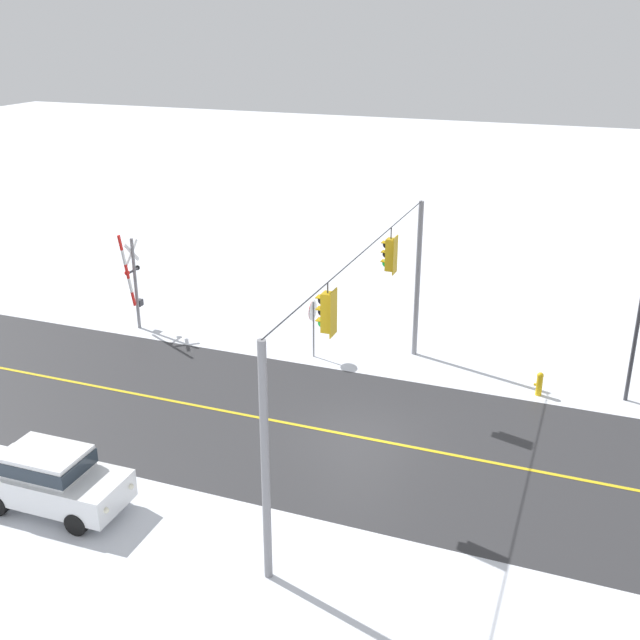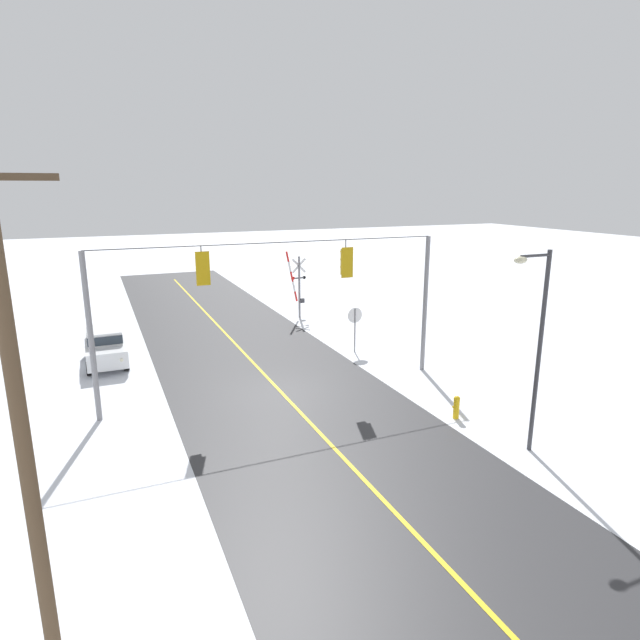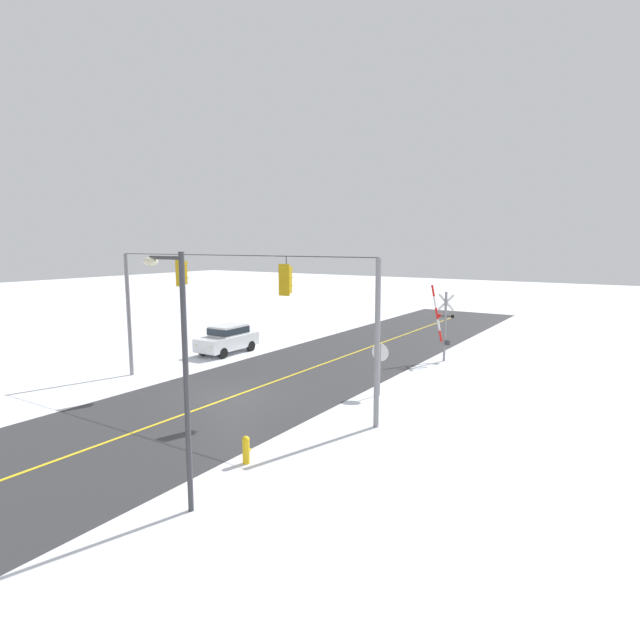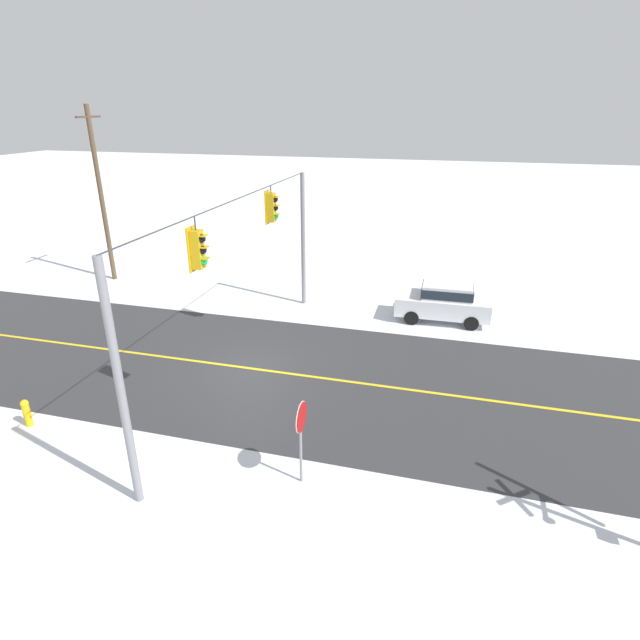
{
  "view_description": "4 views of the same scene",
  "coord_description": "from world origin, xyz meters",
  "px_view_note": "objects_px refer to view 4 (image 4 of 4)",
  "views": [
    {
      "loc": [
        20.51,
        6.51,
        12.61
      ],
      "look_at": [
        -1.59,
        -1.96,
        3.18
      ],
      "focal_mm": 43.07,
      "sensor_mm": 36.0,
      "label": 1
    },
    {
      "loc": [
        6.61,
        19.63,
        8.29
      ],
      "look_at": [
        -2.6,
        -1.85,
        2.4
      ],
      "focal_mm": 29.64,
      "sensor_mm": 36.0,
      "label": 2
    },
    {
      "loc": [
        -15.15,
        16.4,
        6.68
      ],
      "look_at": [
        -2.95,
        -2.47,
        3.35
      ],
      "focal_mm": 28.9,
      "sensor_mm": 36.0,
      "label": 3
    },
    {
      "loc": [
        -15.34,
        -6.88,
        8.96
      ],
      "look_at": [
        -1.16,
        -3.03,
        2.75
      ],
      "focal_mm": 28.59,
      "sensor_mm": 36.0,
      "label": 4
    }
  ],
  "objects_px": {
    "utility_pole": "(101,194)",
    "fire_hydrant": "(27,412)",
    "stop_sign": "(301,425)",
    "parked_car_white": "(444,300)"
  },
  "relations": [
    {
      "from": "stop_sign",
      "to": "parked_car_white",
      "type": "distance_m",
      "value": 12.26
    },
    {
      "from": "fire_hydrant",
      "to": "utility_pole",
      "type": "xyz_separation_m",
      "value": [
        12.95,
        6.29,
        4.18
      ]
    },
    {
      "from": "utility_pole",
      "to": "fire_hydrant",
      "type": "bearing_deg",
      "value": -154.11
    },
    {
      "from": "parked_car_white",
      "to": "fire_hydrant",
      "type": "distance_m",
      "value": 16.52
    },
    {
      "from": "parked_car_white",
      "to": "utility_pole",
      "type": "height_order",
      "value": "utility_pole"
    },
    {
      "from": "fire_hydrant",
      "to": "utility_pole",
      "type": "relative_size",
      "value": 0.1
    },
    {
      "from": "fire_hydrant",
      "to": "utility_pole",
      "type": "height_order",
      "value": "utility_pole"
    },
    {
      "from": "stop_sign",
      "to": "parked_car_white",
      "type": "height_order",
      "value": "stop_sign"
    },
    {
      "from": "parked_car_white",
      "to": "utility_pole",
      "type": "xyz_separation_m",
      "value": [
        1.31,
        17.99,
        3.69
      ]
    },
    {
      "from": "stop_sign",
      "to": "parked_car_white",
      "type": "relative_size",
      "value": 0.56
    }
  ]
}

